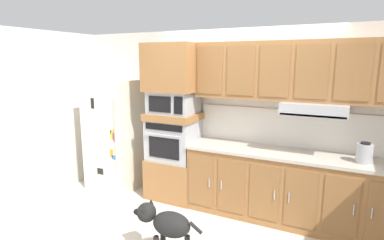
{
  "coord_description": "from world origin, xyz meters",
  "views": [
    {
      "loc": [
        1.29,
        -3.18,
        2.05
      ],
      "look_at": [
        -0.53,
        0.49,
        1.27
      ],
      "focal_mm": 29.13,
      "sensor_mm": 36.0,
      "label": 1
    }
  ],
  "objects_px": {
    "refrigerator": "(115,134)",
    "electric_kettle": "(365,153)",
    "dog": "(165,223)",
    "microwave": "(174,102)",
    "built_in_oven": "(174,139)"
  },
  "relations": [
    {
      "from": "dog",
      "to": "built_in_oven",
      "type": "bearing_deg",
      "value": -66.08
    },
    {
      "from": "microwave",
      "to": "dog",
      "type": "bearing_deg",
      "value": -63.81
    },
    {
      "from": "dog",
      "to": "refrigerator",
      "type": "bearing_deg",
      "value": -39.35
    },
    {
      "from": "refrigerator",
      "to": "dog",
      "type": "xyz_separation_m",
      "value": [
        1.75,
        -1.32,
        -0.48
      ]
    },
    {
      "from": "built_in_oven",
      "to": "microwave",
      "type": "bearing_deg",
      "value": -0.77
    },
    {
      "from": "microwave",
      "to": "electric_kettle",
      "type": "bearing_deg",
      "value": -1.09
    },
    {
      "from": "refrigerator",
      "to": "electric_kettle",
      "type": "relative_size",
      "value": 7.33
    },
    {
      "from": "refrigerator",
      "to": "built_in_oven",
      "type": "height_order",
      "value": "refrigerator"
    },
    {
      "from": "refrigerator",
      "to": "dog",
      "type": "height_order",
      "value": "refrigerator"
    },
    {
      "from": "microwave",
      "to": "electric_kettle",
      "type": "distance_m",
      "value": 2.53
    },
    {
      "from": "refrigerator",
      "to": "microwave",
      "type": "height_order",
      "value": "refrigerator"
    },
    {
      "from": "refrigerator",
      "to": "dog",
      "type": "bearing_deg",
      "value": -37.08
    },
    {
      "from": "refrigerator",
      "to": "electric_kettle",
      "type": "bearing_deg",
      "value": 0.33
    },
    {
      "from": "refrigerator",
      "to": "microwave",
      "type": "relative_size",
      "value": 2.73
    },
    {
      "from": "microwave",
      "to": "electric_kettle",
      "type": "height_order",
      "value": "microwave"
    }
  ]
}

